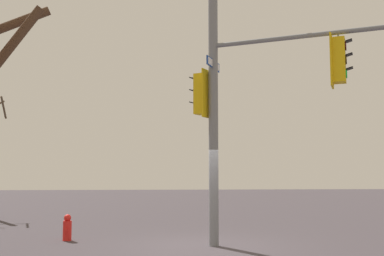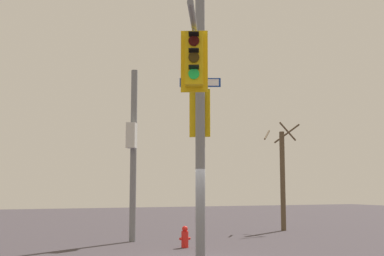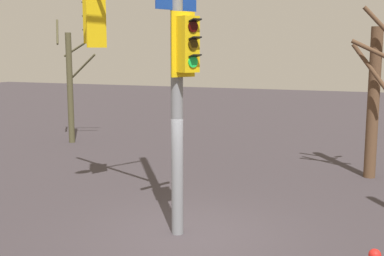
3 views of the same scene
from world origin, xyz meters
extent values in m
cylinder|color=slate|center=(-0.05, 0.25, 4.78)|extent=(0.25, 0.25, 9.55)
cylinder|color=slate|center=(0.99, 2.31, 5.31)|extent=(2.19, 4.17, 0.12)
cube|color=gold|center=(1.42, 3.15, 4.61)|extent=(0.45, 0.43, 1.10)
cube|color=gold|center=(1.34, 2.99, 4.61)|extent=(0.52, 0.28, 1.30)
cylinder|color=#2F0403|center=(1.49, 3.30, 4.95)|extent=(0.21, 0.12, 0.22)
cube|color=black|center=(1.52, 3.36, 5.07)|extent=(0.26, 0.24, 0.06)
cylinder|color=#352504|center=(1.49, 3.30, 4.61)|extent=(0.21, 0.12, 0.22)
cube|color=black|center=(1.52, 3.36, 4.73)|extent=(0.26, 0.24, 0.06)
cylinder|color=#19D147|center=(1.49, 3.30, 4.27)|extent=(0.21, 0.12, 0.22)
cube|color=black|center=(1.52, 3.36, 4.39)|extent=(0.26, 0.24, 0.06)
cylinder|color=slate|center=(1.42, 3.15, 5.24)|extent=(0.04, 0.04, 0.15)
cube|color=gold|center=(-0.20, -0.06, 4.01)|extent=(0.46, 0.45, 1.10)
cube|color=gold|center=(-0.11, 0.09, 4.01)|extent=(0.49, 0.33, 1.30)
cylinder|color=#2F0403|center=(-0.29, -0.20, 4.35)|extent=(0.20, 0.14, 0.22)
cube|color=black|center=(-0.33, -0.26, 4.47)|extent=(0.26, 0.25, 0.06)
cylinder|color=#352504|center=(-0.29, -0.20, 4.01)|extent=(0.20, 0.14, 0.22)
cube|color=black|center=(-0.33, -0.26, 4.13)|extent=(0.26, 0.25, 0.06)
cylinder|color=#19D147|center=(-0.29, -0.20, 3.67)|extent=(0.20, 0.14, 0.22)
cube|color=black|center=(-0.33, -0.26, 3.79)|extent=(0.26, 0.25, 0.06)
cube|color=navy|center=(-0.05, 0.25, 4.81)|extent=(1.02, 0.48, 0.24)
cube|color=white|center=(-0.04, 0.27, 4.81)|extent=(0.92, 0.41, 0.18)
cylinder|color=slate|center=(-0.26, -6.39, 3.30)|extent=(0.24, 0.24, 6.61)
cube|color=silver|center=(-0.09, -6.10, 4.00)|extent=(0.52, 0.55, 0.96)
cylinder|color=red|center=(-1.30, -3.74, 0.28)|extent=(0.24, 0.24, 0.55)
sphere|color=red|center=(-1.30, -3.74, 0.63)|extent=(0.20, 0.20, 0.20)
cylinder|color=red|center=(-1.44, -3.74, 0.30)|extent=(0.10, 0.09, 0.09)
cylinder|color=red|center=(-1.16, -3.74, 0.30)|extent=(0.10, 0.09, 0.09)
cylinder|color=brown|center=(-8.37, -8.36, 2.37)|extent=(0.24, 0.24, 4.75)
cylinder|color=brown|center=(-8.92, -8.73, 4.71)|extent=(0.84, 1.19, 0.92)
cylinder|color=brown|center=(-8.40, -7.90, 4.71)|extent=(0.98, 0.16, 0.88)
cylinder|color=brown|center=(-7.83, -8.83, 4.62)|extent=(1.03, 1.16, 0.63)
camera|label=1|loc=(12.14, -1.26, 1.90)|focal=43.39mm
camera|label=2|loc=(5.53, 12.40, 1.99)|focal=47.55mm
camera|label=3|loc=(-9.46, -3.74, 3.90)|focal=46.55mm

